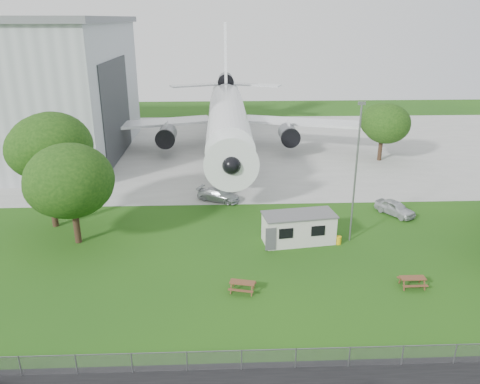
{
  "coord_description": "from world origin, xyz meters",
  "views": [
    {
      "loc": [
        -2.95,
        -30.36,
        18.31
      ],
      "look_at": [
        -1.37,
        8.0,
        4.0
      ],
      "focal_mm": 35.0,
      "sensor_mm": 36.0,
      "label": 1
    }
  ],
  "objects_px": {
    "site_cabin": "(299,228)",
    "picnic_east": "(412,287)",
    "picnic_west": "(242,291)",
    "airliner": "(227,116)"
  },
  "relations": [
    {
      "from": "picnic_east",
      "to": "site_cabin",
      "type": "bearing_deg",
      "value": 132.56
    },
    {
      "from": "site_cabin",
      "to": "picnic_west",
      "type": "height_order",
      "value": "site_cabin"
    },
    {
      "from": "site_cabin",
      "to": "picnic_west",
      "type": "xyz_separation_m",
      "value": [
        -5.24,
        -7.72,
        -1.31
      ]
    },
    {
      "from": "site_cabin",
      "to": "picnic_east",
      "type": "distance_m",
      "value": 10.49
    },
    {
      "from": "site_cabin",
      "to": "picnic_west",
      "type": "bearing_deg",
      "value": -124.17
    },
    {
      "from": "picnic_west",
      "to": "site_cabin",
      "type": "bearing_deg",
      "value": 69.73
    },
    {
      "from": "picnic_west",
      "to": "picnic_east",
      "type": "height_order",
      "value": "same"
    },
    {
      "from": "picnic_east",
      "to": "airliner",
      "type": "bearing_deg",
      "value": 108.43
    },
    {
      "from": "site_cabin",
      "to": "airliner",
      "type": "bearing_deg",
      "value": 100.75
    },
    {
      "from": "site_cabin",
      "to": "picnic_east",
      "type": "height_order",
      "value": "site_cabin"
    }
  ]
}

